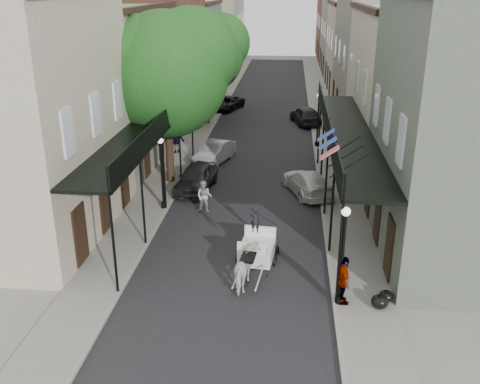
% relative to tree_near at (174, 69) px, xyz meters
% --- Properties ---
extents(ground, '(140.00, 140.00, 0.00)m').
position_rel_tree_near_xyz_m(ground, '(4.20, -10.18, -6.49)').
color(ground, gray).
rests_on(ground, ground).
extents(road, '(8.00, 90.00, 0.01)m').
position_rel_tree_near_xyz_m(road, '(4.20, 9.82, -6.48)').
color(road, black).
rests_on(road, ground).
extents(sidewalk_left, '(2.20, 90.00, 0.12)m').
position_rel_tree_near_xyz_m(sidewalk_left, '(-0.80, 9.82, -6.43)').
color(sidewalk_left, gray).
rests_on(sidewalk_left, ground).
extents(sidewalk_right, '(2.20, 90.00, 0.12)m').
position_rel_tree_near_xyz_m(sidewalk_right, '(9.20, 9.82, -6.43)').
color(sidewalk_right, gray).
rests_on(sidewalk_right, ground).
extents(building_row_left, '(5.00, 80.00, 10.50)m').
position_rel_tree_near_xyz_m(building_row_left, '(-4.40, 19.82, -1.24)').
color(building_row_left, '#B6AF92').
rests_on(building_row_left, ground).
extents(building_row_right, '(5.00, 80.00, 10.50)m').
position_rel_tree_near_xyz_m(building_row_right, '(12.80, 19.82, -1.24)').
color(building_row_right, slate).
rests_on(building_row_right, ground).
extents(gallery_left, '(2.20, 18.05, 4.88)m').
position_rel_tree_near_xyz_m(gallery_left, '(-0.59, -3.20, -2.44)').
color(gallery_left, black).
rests_on(gallery_left, sidewalk_left).
extents(gallery_right, '(2.20, 18.05, 4.88)m').
position_rel_tree_near_xyz_m(gallery_right, '(8.99, -3.20, -2.44)').
color(gallery_right, black).
rests_on(gallery_right, sidewalk_right).
extents(tree_near, '(7.31, 6.80, 9.63)m').
position_rel_tree_near_xyz_m(tree_near, '(0.00, 0.00, 0.00)').
color(tree_near, '#382619').
rests_on(tree_near, sidewalk_left).
extents(tree_far, '(6.45, 6.00, 8.61)m').
position_rel_tree_near_xyz_m(tree_far, '(-0.05, 14.00, -0.65)').
color(tree_far, '#382619').
rests_on(tree_far, sidewalk_left).
extents(lamppost_right_near, '(0.32, 0.32, 3.71)m').
position_rel_tree_near_xyz_m(lamppost_right_near, '(8.30, -12.18, -4.44)').
color(lamppost_right_near, black).
rests_on(lamppost_right_near, sidewalk_right).
extents(lamppost_left, '(0.32, 0.32, 3.71)m').
position_rel_tree_near_xyz_m(lamppost_left, '(0.10, -4.18, -4.44)').
color(lamppost_left, black).
rests_on(lamppost_left, sidewalk_left).
extents(lamppost_right_far, '(0.32, 0.32, 3.71)m').
position_rel_tree_near_xyz_m(lamppost_right_far, '(8.30, 7.82, -4.44)').
color(lamppost_right_far, black).
rests_on(lamppost_right_far, sidewalk_right).
extents(horse, '(1.05, 1.95, 1.58)m').
position_rel_tree_near_xyz_m(horse, '(4.94, -11.18, -5.70)').
color(horse, silver).
rests_on(horse, ground).
extents(carriage, '(1.78, 2.46, 2.65)m').
position_rel_tree_near_xyz_m(carriage, '(5.20, -8.73, -5.46)').
color(carriage, black).
rests_on(carriage, ground).
extents(pedestrian_walking, '(0.87, 0.72, 1.64)m').
position_rel_tree_near_xyz_m(pedestrian_walking, '(2.20, -4.22, -5.67)').
color(pedestrian_walking, '#A7A69D').
rests_on(pedestrian_walking, ground).
extents(pedestrian_sidewalk_left, '(1.40, 1.23, 1.88)m').
position_rel_tree_near_xyz_m(pedestrian_sidewalk_left, '(-1.21, 5.32, -5.43)').
color(pedestrian_sidewalk_left, gray).
rests_on(pedestrian_sidewalk_left, sidewalk_left).
extents(pedestrian_sidewalk_right, '(0.66, 1.14, 1.83)m').
position_rel_tree_near_xyz_m(pedestrian_sidewalk_right, '(8.40, -12.18, -5.45)').
color(pedestrian_sidewalk_right, gray).
rests_on(pedestrian_sidewalk_right, sidewalk_right).
extents(car_left_near, '(2.20, 4.38, 1.43)m').
position_rel_tree_near_xyz_m(car_left_near, '(1.26, -1.18, -5.77)').
color(car_left_near, black).
rests_on(car_left_near, ground).
extents(car_left_mid, '(2.51, 4.29, 1.34)m').
position_rel_tree_near_xyz_m(car_left_mid, '(1.60, 3.82, -5.82)').
color(car_left_mid, '#A5A5AB').
rests_on(car_left_mid, ground).
extents(car_left_far, '(3.23, 4.68, 1.19)m').
position_rel_tree_near_xyz_m(car_left_far, '(0.60, 19.35, -5.89)').
color(car_left_far, black).
rests_on(car_left_far, ground).
extents(car_right_near, '(3.20, 4.77, 1.28)m').
position_rel_tree_near_xyz_m(car_right_near, '(7.41, -1.18, -5.85)').
color(car_right_near, silver).
rests_on(car_right_near, ground).
extents(car_right_far, '(2.85, 4.69, 1.49)m').
position_rel_tree_near_xyz_m(car_right_far, '(7.64, 14.58, -5.74)').
color(car_right_far, black).
rests_on(car_right_far, ground).
extents(trash_bags, '(0.87, 1.02, 0.52)m').
position_rel_tree_near_xyz_m(trash_bags, '(9.79, -12.20, -6.13)').
color(trash_bags, black).
rests_on(trash_bags, sidewalk_right).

